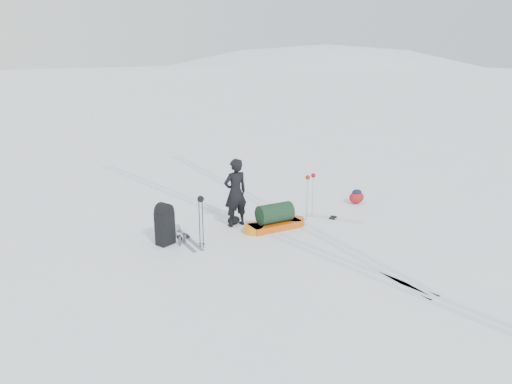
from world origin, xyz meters
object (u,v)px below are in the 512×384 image
pulk_sled (275,219)px  expedition_rucksack (166,224)px  skier (235,193)px  ski_poles_black (201,205)px

pulk_sled → expedition_rucksack: size_ratio=1.76×
pulk_sled → expedition_rucksack: expedition_rucksack is taller
skier → expedition_rucksack: bearing=4.9°
skier → ski_poles_black: bearing=31.9°
pulk_sled → expedition_rucksack: 2.75m
pulk_sled → ski_poles_black: 2.24m
skier → pulk_sled: 1.20m
skier → pulk_sled: bearing=135.4°
skier → expedition_rucksack: 2.01m
skier → pulk_sled: skier is taller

